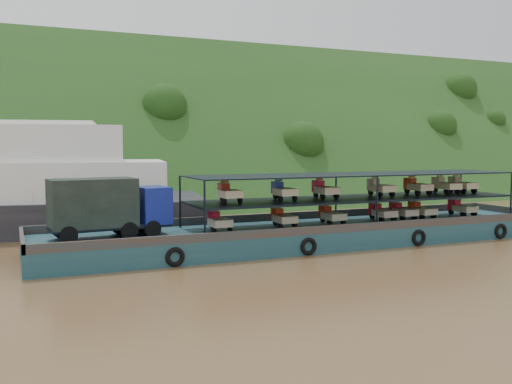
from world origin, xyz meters
name	(u,v)px	position (x,y,z in m)	size (l,w,h in m)	color
ground	(301,242)	(0.00, 0.00, 0.00)	(160.00, 160.00, 0.00)	brown
hillside	(166,197)	(0.00, 36.00, 0.00)	(140.00, 28.00, 28.00)	#1A3C15
cargo_barge	(296,227)	(-0.82, -0.76, 1.15)	(35.00, 7.18, 4.59)	#163F4D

